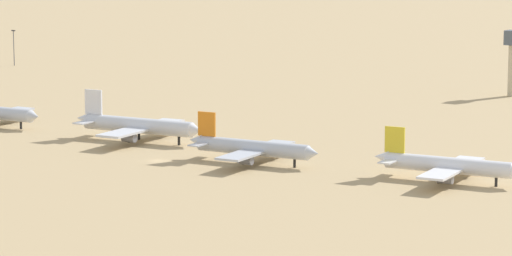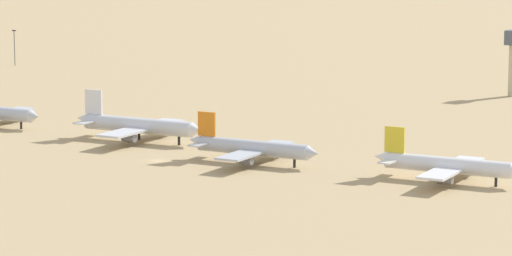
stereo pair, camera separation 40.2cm
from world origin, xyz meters
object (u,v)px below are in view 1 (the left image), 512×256
parked_jet_yellow_5 (447,165)px  parked_jet_white_3 (137,125)px  light_pole_mid (14,45)px  parked_jet_orange_4 (252,148)px

parked_jet_yellow_5 → parked_jet_white_3: bearing=171.1°
parked_jet_white_3 → light_pole_mid: 200.79m
parked_jet_yellow_5 → parked_jet_orange_4: bearing=-179.8°
parked_jet_white_3 → light_pole_mid: size_ratio=2.70×
parked_jet_orange_4 → parked_jet_white_3: bearing=161.9°
parked_jet_white_3 → parked_jet_orange_4: (43.18, -10.41, -0.44)m
parked_jet_white_3 → light_pole_mid: bearing=137.7°
parked_jet_white_3 → light_pole_mid: light_pole_mid is taller
parked_jet_yellow_5 → light_pole_mid: bearing=147.9°
parked_jet_white_3 → parked_jet_yellow_5: parked_jet_white_3 is taller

